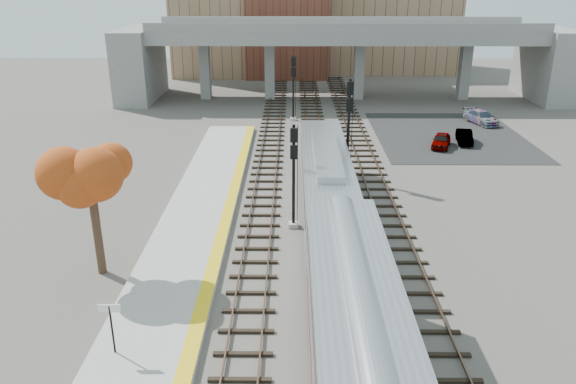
# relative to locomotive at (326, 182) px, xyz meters

# --- Properties ---
(ground) EXTENTS (160.00, 160.00, 0.00)m
(ground) POSITION_rel_locomotive_xyz_m (-1.00, -8.77, -2.28)
(ground) COLOR #47423D
(ground) RESTS_ON ground
(platform) EXTENTS (4.50, 60.00, 0.35)m
(platform) POSITION_rel_locomotive_xyz_m (-8.25, -8.77, -2.10)
(platform) COLOR #9E9E99
(platform) RESTS_ON ground
(yellow_strip) EXTENTS (0.70, 60.00, 0.01)m
(yellow_strip) POSITION_rel_locomotive_xyz_m (-6.35, -8.77, -1.92)
(yellow_strip) COLOR yellow
(yellow_strip) RESTS_ON platform
(tracks) EXTENTS (10.70, 95.00, 0.25)m
(tracks) POSITION_rel_locomotive_xyz_m (-0.07, 3.73, -2.20)
(tracks) COLOR black
(tracks) RESTS_ON ground
(overpass) EXTENTS (54.00, 12.00, 9.50)m
(overpass) POSITION_rel_locomotive_xyz_m (3.92, 36.23, 3.53)
(overpass) COLOR slate
(overpass) RESTS_ON ground
(buildings_far) EXTENTS (43.00, 21.00, 20.60)m
(buildings_far) POSITION_rel_locomotive_xyz_m (0.26, 57.80, 5.60)
(buildings_far) COLOR #9A7559
(buildings_far) RESTS_ON ground
(parking_lot) EXTENTS (14.00, 18.00, 0.04)m
(parking_lot) POSITION_rel_locomotive_xyz_m (13.00, 19.23, -2.26)
(parking_lot) COLOR black
(parking_lot) RESTS_ON ground
(locomotive) EXTENTS (3.02, 19.05, 4.10)m
(locomotive) POSITION_rel_locomotive_xyz_m (0.00, 0.00, 0.00)
(locomotive) COLOR #A8AAB2
(locomotive) RESTS_ON ground
(signal_mast_near) EXTENTS (0.60, 0.64, 6.56)m
(signal_mast_near) POSITION_rel_locomotive_xyz_m (-2.10, -1.94, 0.88)
(signal_mast_near) COLOR #9E9E99
(signal_mast_near) RESTS_ON ground
(signal_mast_mid) EXTENTS (0.60, 0.64, 7.65)m
(signal_mast_mid) POSITION_rel_locomotive_xyz_m (2.00, 7.03, 1.62)
(signal_mast_mid) COLOR #9E9E99
(signal_mast_mid) RESTS_ON ground
(signal_mast_far) EXTENTS (0.60, 0.64, 6.83)m
(signal_mast_far) POSITION_rel_locomotive_xyz_m (-2.10, 24.95, 1.07)
(signal_mast_far) COLOR #9E9E99
(signal_mast_far) RESTS_ON ground
(station_sign) EXTENTS (0.90, 0.08, 2.27)m
(station_sign) POSITION_rel_locomotive_xyz_m (-9.42, -14.75, -0.30)
(station_sign) COLOR black
(station_sign) RESTS_ON platform
(tree) EXTENTS (3.60, 3.60, 7.82)m
(tree) POSITION_rel_locomotive_xyz_m (-12.23, -7.62, 3.52)
(tree) COLOR #382619
(tree) RESTS_ON ground
(car_a) EXTENTS (2.62, 3.93, 1.24)m
(car_a) POSITION_rel_locomotive_xyz_m (11.27, 15.22, -1.62)
(car_a) COLOR #99999E
(car_a) RESTS_ON parking_lot
(car_b) EXTENTS (1.86, 3.82, 1.21)m
(car_b) POSITION_rel_locomotive_xyz_m (13.72, 16.49, -1.64)
(car_b) COLOR #99999E
(car_b) RESTS_ON parking_lot
(car_c) EXTENTS (3.20, 4.91, 1.32)m
(car_c) POSITION_rel_locomotive_xyz_m (17.53, 23.75, -1.58)
(car_c) COLOR #99999E
(car_c) RESTS_ON parking_lot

